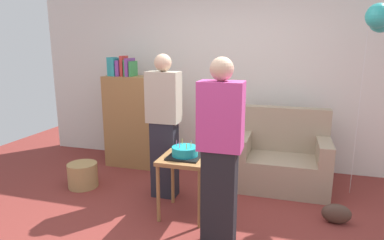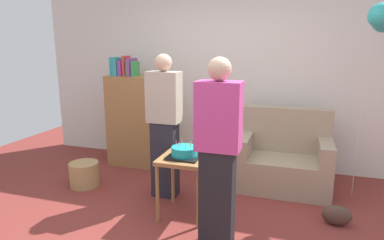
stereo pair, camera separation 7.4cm
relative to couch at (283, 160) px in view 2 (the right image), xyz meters
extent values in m
plane|color=maroon|center=(-0.75, -1.36, -0.34)|extent=(8.00, 8.00, 0.00)
cube|color=silver|center=(-0.75, 0.69, 1.01)|extent=(6.00, 0.10, 2.70)
cube|color=gray|center=(0.00, -0.06, -0.14)|extent=(1.10, 0.70, 0.40)
cube|color=gray|center=(0.00, 0.21, 0.34)|extent=(1.10, 0.16, 0.56)
cube|color=gray|center=(-0.47, -0.06, 0.18)|extent=(0.16, 0.70, 0.24)
cube|color=gray|center=(0.47, -0.06, 0.18)|extent=(0.16, 0.70, 0.24)
cube|color=olive|center=(-2.07, 0.17, 0.31)|extent=(0.80, 0.36, 1.30)
cube|color=teal|center=(-2.38, 0.17, 1.09)|extent=(0.06, 0.19, 0.26)
cube|color=teal|center=(-2.31, 0.17, 1.08)|extent=(0.06, 0.26, 0.25)
cube|color=#7F3D93|center=(-2.25, 0.17, 1.07)|extent=(0.05, 0.23, 0.22)
cube|color=red|center=(-2.19, 0.17, 1.10)|extent=(0.04, 0.19, 0.28)
cube|color=#38934C|center=(-2.14, 0.17, 1.07)|extent=(0.03, 0.18, 0.23)
cube|color=#7F3D93|center=(-2.10, 0.17, 1.08)|extent=(0.04, 0.25, 0.25)
cube|color=#38934C|center=(-2.05, 0.17, 1.06)|extent=(0.03, 0.22, 0.21)
cube|color=olive|center=(-0.92, -1.03, 0.26)|extent=(0.48, 0.48, 0.04)
cylinder|color=olive|center=(-1.13, -1.24, -0.05)|extent=(0.04, 0.04, 0.58)
cylinder|color=olive|center=(-0.71, -1.24, -0.05)|extent=(0.04, 0.04, 0.58)
cylinder|color=olive|center=(-1.13, -0.82, -0.05)|extent=(0.04, 0.04, 0.58)
cylinder|color=olive|center=(-0.71, -0.82, -0.05)|extent=(0.04, 0.04, 0.58)
cube|color=black|center=(-0.92, -1.03, 0.29)|extent=(0.32, 0.32, 0.02)
cylinder|color=teal|center=(-0.92, -1.03, 0.35)|extent=(0.26, 0.26, 0.09)
cylinder|color=#F2CC4C|center=(-0.86, -1.03, 0.42)|extent=(0.01, 0.01, 0.05)
cylinder|color=#66B2E5|center=(-0.88, -0.96, 0.42)|extent=(0.01, 0.01, 0.05)
cylinder|color=#F2CC4C|center=(-0.98, -0.95, 0.42)|extent=(0.01, 0.01, 0.06)
cylinder|color=#EA668C|center=(-1.01, -1.02, 0.42)|extent=(0.01, 0.01, 0.06)
cylinder|color=#EA668C|center=(-0.96, -1.09, 0.42)|extent=(0.01, 0.01, 0.06)
cylinder|color=#F2CC4C|center=(-0.88, -1.11, 0.42)|extent=(0.01, 0.01, 0.06)
cube|color=#23232D|center=(-1.28, -0.66, 0.10)|extent=(0.28, 0.20, 0.88)
cube|color=#B2A893|center=(-1.28, -0.66, 0.82)|extent=(0.36, 0.22, 0.56)
sphere|color=#D1A889|center=(-1.28, -0.66, 1.19)|extent=(0.19, 0.19, 0.19)
cube|color=black|center=(-0.48, -1.47, 0.10)|extent=(0.28, 0.20, 0.88)
cube|color=#C6428E|center=(-0.48, -1.47, 0.82)|extent=(0.36, 0.22, 0.56)
sphere|color=#D1A889|center=(-0.48, -1.47, 1.19)|extent=(0.19, 0.19, 0.19)
cylinder|color=#A88451|center=(-2.35, -0.73, -0.19)|extent=(0.36, 0.36, 0.30)
ellipsoid|color=#473328|center=(0.56, -0.78, -0.24)|extent=(0.28, 0.14, 0.20)
cylinder|color=silver|center=(0.80, 0.02, 0.59)|extent=(0.00, 0.00, 1.87)
sphere|color=#2DADA8|center=(0.87, -0.07, 1.67)|extent=(0.26, 0.26, 0.26)
sphere|color=#2DADA8|center=(0.92, 0.01, 1.63)|extent=(0.25, 0.25, 0.25)
camera|label=1|loc=(0.03, -4.02, 1.37)|focal=30.87mm
camera|label=2|loc=(0.10, -4.00, 1.37)|focal=30.87mm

